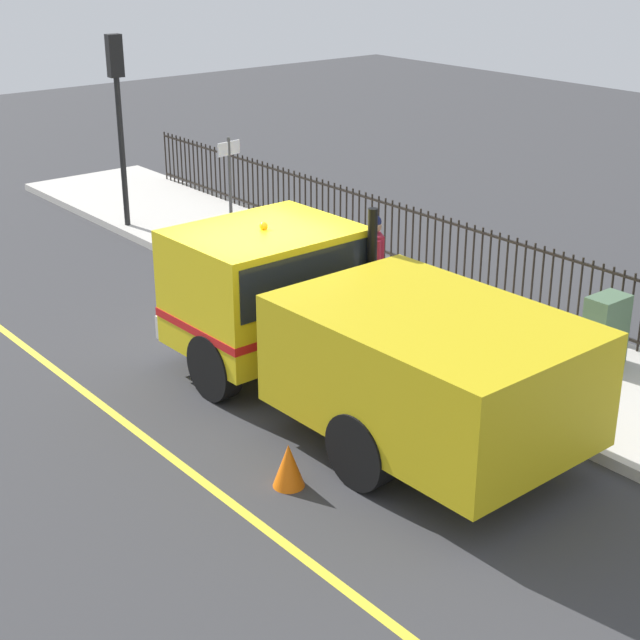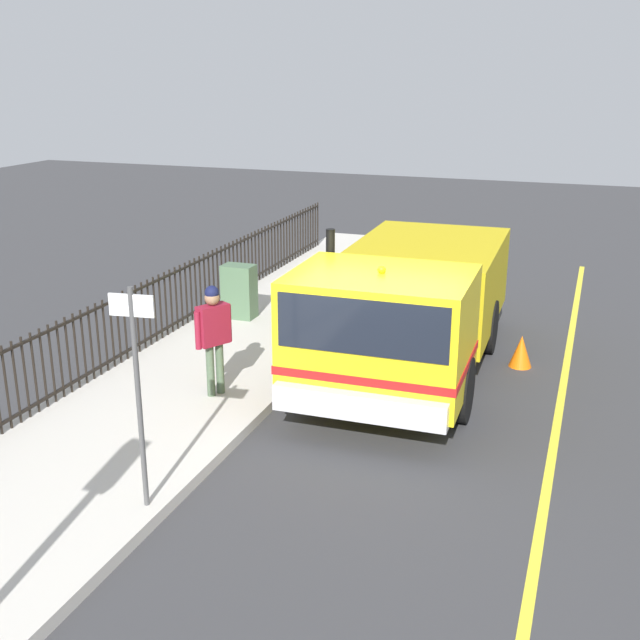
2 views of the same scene
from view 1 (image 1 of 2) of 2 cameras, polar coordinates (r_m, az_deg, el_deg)
The scene contains 10 objects.
ground_plane at distance 14.90m, azimuth -3.68°, elevation -2.48°, with size 53.04×53.04×0.00m, color #38383A.
sidewalk_slab at distance 16.71m, azimuth 5.02°, elevation 0.59°, with size 3.19×24.11×0.16m, color beige.
lane_marking at distance 13.75m, azimuth -12.24°, elevation -5.19°, with size 0.12×21.70×0.01m, color yellow.
work_truck at distance 12.96m, azimuth 1.33°, elevation -0.23°, with size 2.63×6.38×2.52m.
worker_standing at distance 15.93m, azimuth 3.19°, elevation 3.85°, with size 0.42×0.56×1.71m.
iron_fence at distance 17.45m, azimuth 8.48°, elevation 3.78°, with size 0.04×20.53×1.21m.
traffic_light_near at distance 20.95m, azimuth -11.76°, elevation 12.91°, with size 0.31×0.23×3.98m.
utility_cabinet at distance 14.85m, azimuth 16.35°, elevation -0.58°, with size 0.63×0.41×1.06m, color #4C6B4C.
traffic_cone at distance 11.64m, azimuth -1.85°, elevation -8.49°, with size 0.39×0.39×0.55m, color orange.
street_sign at distance 17.70m, azimuth -5.27°, elevation 7.50°, with size 0.50×0.10×2.57m.
Camera 1 is at (-7.78, -11.07, 6.23)m, focal length 54.71 mm.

